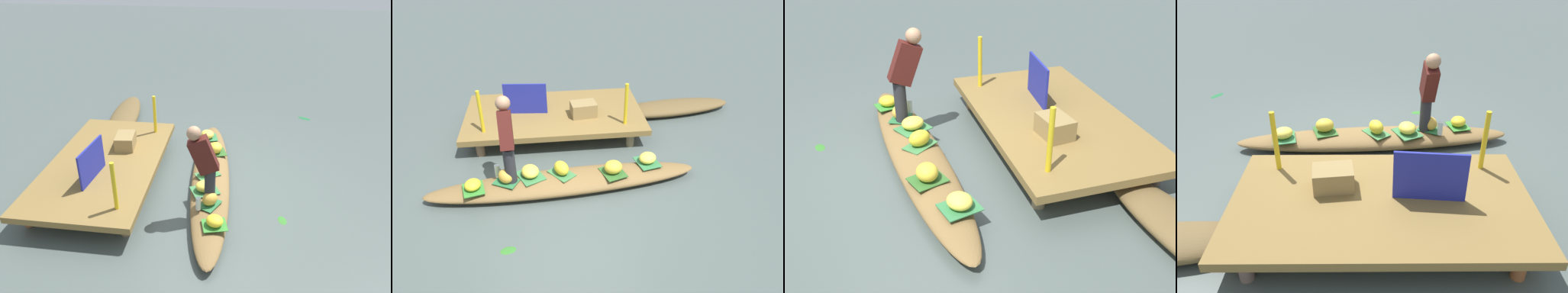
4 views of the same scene
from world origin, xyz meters
TOP-DOWN VIEW (x-y plane):
  - canal_water at (0.00, 0.00)m, footprint 40.00×40.00m
  - dock_platform at (-0.06, 1.79)m, footprint 3.20×1.80m
  - vendor_boat at (0.00, 0.00)m, footprint 4.04×0.90m
  - leaf_mat_0 at (1.29, 0.19)m, footprint 0.40×0.44m
  - banana_bunch_0 at (1.29, 0.19)m, footprint 0.36×0.36m
  - leaf_mat_1 at (0.72, -0.01)m, footprint 0.41×0.45m
  - banana_bunch_1 at (0.72, -0.01)m, footprint 0.27×0.25m
  - leaf_mat_2 at (-0.04, 0.05)m, footprint 0.43×0.46m
  - banana_bunch_2 at (-0.04, 0.05)m, footprint 0.29×0.33m
  - leaf_mat_3 at (-1.27, -0.17)m, footprint 0.35×0.39m
  - banana_bunch_3 at (-1.27, -0.17)m, footprint 0.30×0.31m
  - leaf_mat_4 at (-0.83, -0.06)m, footprint 0.40×0.36m
  - banana_bunch_4 at (-0.83, -0.06)m, footprint 0.29×0.30m
  - leaf_mat_5 at (-0.49, 0.05)m, footprint 0.47×0.51m
  - banana_bunch_5 at (-0.49, 0.05)m, footprint 0.32×0.35m
  - vendor_person at (-0.76, 0.04)m, footprint 0.21×0.47m
  - water_bottle at (-0.96, 0.09)m, footprint 0.07×0.07m
  - market_banner at (-0.56, 1.79)m, footprint 0.76×0.10m
  - railing_post_west at (-1.26, 1.19)m, footprint 0.06×0.06m
  - railing_post_east at (1.14, 1.19)m, footprint 0.06×0.06m
  - produce_crate at (0.46, 1.58)m, footprint 0.47×0.37m
  - drifting_plant_0 at (-0.77, -1.14)m, footprint 0.22×0.16m

SIDE VIEW (x-z plane):
  - canal_water at x=0.00m, z-range 0.00..0.00m
  - drifting_plant_0 at x=-0.77m, z-range 0.00..0.01m
  - vendor_boat at x=0.00m, z-range 0.00..0.23m
  - leaf_mat_0 at x=1.29m, z-range 0.23..0.24m
  - leaf_mat_1 at x=0.72m, z-range 0.23..0.24m
  - leaf_mat_2 at x=-0.04m, z-range 0.23..0.24m
  - leaf_mat_3 at x=-1.27m, z-range 0.23..0.24m
  - leaf_mat_4 at x=-0.83m, z-range 0.23..0.24m
  - leaf_mat_5 at x=-0.49m, z-range 0.23..0.24m
  - banana_bunch_3 at x=-1.27m, z-range 0.24..0.38m
  - banana_bunch_0 at x=1.29m, z-range 0.24..0.39m
  - banana_bunch_5 at x=-0.49m, z-range 0.24..0.40m
  - dock_platform at x=-0.06m, z-range 0.13..0.51m
  - water_bottle at x=-0.96m, z-range 0.23..0.43m
  - banana_bunch_1 at x=0.72m, z-range 0.24..0.43m
  - banana_bunch_2 at x=-0.04m, z-range 0.24..0.43m
  - banana_bunch_4 at x=-0.83m, z-range 0.24..0.44m
  - produce_crate at x=0.46m, z-range 0.38..0.63m
  - market_banner at x=-0.56m, z-range 0.38..0.94m
  - railing_post_west at x=-1.26m, z-range 0.38..1.11m
  - railing_post_east at x=1.14m, z-range 0.38..1.11m
  - vendor_person at x=-0.76m, z-range 0.32..1.54m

